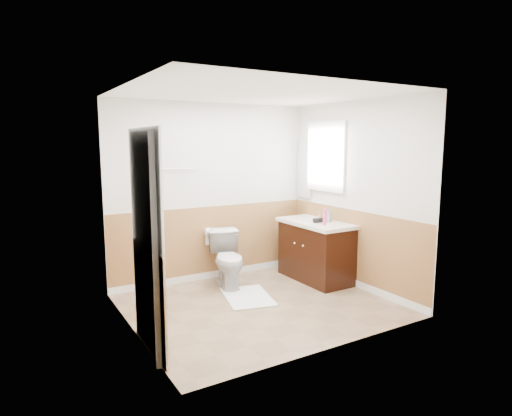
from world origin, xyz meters
TOP-DOWN VIEW (x-y plane):
  - floor at (0.00, 0.00)m, footprint 3.00×3.00m
  - ceiling at (0.00, 0.00)m, footprint 3.00×3.00m
  - wall_back at (0.00, 1.30)m, footprint 3.00×0.00m
  - wall_front at (0.00, -1.30)m, footprint 3.00×0.00m
  - wall_left at (-1.50, 0.00)m, footprint 0.00×3.00m
  - wall_right at (1.50, 0.00)m, footprint 0.00×3.00m
  - wainscot_back at (0.00, 1.29)m, footprint 3.00×0.00m
  - wainscot_front at (0.00, -1.29)m, footprint 3.00×0.00m
  - wainscot_left at (-1.49, 0.00)m, footprint 0.00×2.60m
  - wainscot_right at (1.49, 0.00)m, footprint 0.00×2.60m
  - toilet at (0.00, 0.83)m, footprint 0.59×0.82m
  - bath_mat at (0.00, 0.30)m, footprint 0.73×0.91m
  - vanity_cabinet at (1.21, 0.45)m, footprint 0.55×1.10m
  - vanity_knob_left at (0.91, 0.35)m, footprint 0.03×0.03m
  - vanity_knob_right at (0.91, 0.55)m, footprint 0.03×0.03m
  - countertop at (1.20, 0.45)m, footprint 0.60×1.15m
  - sink_basin at (1.21, 0.60)m, footprint 0.36×0.36m
  - faucet at (1.39, 0.60)m, footprint 0.02×0.02m
  - lotion_bottle at (1.11, 0.15)m, footprint 0.05×0.05m
  - soap_dispenser at (1.33, 0.34)m, footprint 0.12×0.12m
  - hair_dryer_body at (1.16, 0.35)m, footprint 0.14×0.07m
  - hair_dryer_handle at (1.13, 0.36)m, footprint 0.03×0.03m
  - mirror_panel at (1.48, 1.10)m, footprint 0.02×0.35m
  - window_frame at (1.47, 0.59)m, footprint 0.04×0.80m
  - window_glass at (1.49, 0.59)m, footprint 0.01×0.70m
  - door at (-1.40, -0.45)m, footprint 0.29×0.78m
  - door_frame at (-1.48, -0.45)m, footprint 0.02×0.92m
  - door_knob at (-1.34, -0.12)m, footprint 0.06×0.06m
  - towel_bar at (-0.55, 1.25)m, footprint 0.62×0.02m
  - tp_holder_bar at (-0.10, 1.23)m, footprint 0.14×0.02m
  - tp_roll at (-0.10, 1.23)m, footprint 0.10×0.11m
  - tp_sheet at (-0.10, 1.23)m, footprint 0.10×0.01m

SIDE VIEW (x-z plane):
  - floor at x=0.00m, z-range 0.00..0.00m
  - bath_mat at x=0.00m, z-range 0.00..0.02m
  - toilet at x=0.00m, z-range 0.00..0.75m
  - vanity_cabinet at x=1.21m, z-range 0.00..0.80m
  - wainscot_back at x=0.00m, z-range -1.00..2.00m
  - wainscot_front at x=0.00m, z-range -1.00..2.00m
  - wainscot_left at x=-1.49m, z-range -0.80..1.80m
  - wainscot_right at x=1.49m, z-range -0.80..1.80m
  - vanity_knob_left at x=0.91m, z-range 0.53..0.57m
  - vanity_knob_right at x=0.91m, z-range 0.53..0.57m
  - tp_sheet at x=-0.10m, z-range 0.51..0.67m
  - tp_holder_bar at x=-0.10m, z-range 0.69..0.71m
  - tp_roll at x=-0.10m, z-range 0.64..0.76m
  - countertop at x=1.20m, z-range 0.80..0.85m
  - hair_dryer_handle at x=1.13m, z-range 0.82..0.89m
  - sink_basin at x=1.21m, z-range 0.85..0.87m
  - hair_dryer_body at x=1.16m, z-range 0.85..0.92m
  - faucet at x=1.39m, z-range 0.85..0.99m
  - soap_dispenser at x=1.33m, z-range 0.85..1.05m
  - door_knob at x=-1.34m, z-range 0.92..0.98m
  - lotion_bottle at x=1.11m, z-range 0.85..1.07m
  - door at x=-1.40m, z-range 0.00..2.04m
  - door_frame at x=-1.48m, z-range -0.02..2.08m
  - wall_back at x=0.00m, z-range -0.25..2.75m
  - wall_front at x=0.00m, z-range -0.25..2.75m
  - wall_left at x=-1.50m, z-range -0.25..2.75m
  - wall_right at x=1.50m, z-range -0.25..2.75m
  - mirror_panel at x=1.48m, z-range 1.10..2.00m
  - towel_bar at x=-0.55m, z-range 1.59..1.61m
  - window_frame at x=1.47m, z-range 1.25..2.25m
  - window_glass at x=1.49m, z-range 1.30..2.20m
  - ceiling at x=0.00m, z-range 2.50..2.50m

